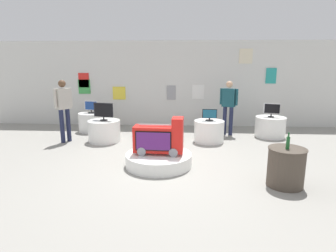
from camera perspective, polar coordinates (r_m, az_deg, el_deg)
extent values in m
plane|color=gray|center=(5.95, -0.77, -8.63)|extent=(30.00, 30.00, 0.00)
cube|color=silver|center=(9.88, 0.92, 8.55)|extent=(12.91, 0.10, 2.94)
cube|color=green|center=(10.42, -16.74, 7.71)|extent=(0.42, 0.02, 0.50)
cube|color=white|center=(9.84, 6.19, 6.98)|extent=(0.42, 0.02, 0.49)
cube|color=gray|center=(9.84, 0.67, 6.84)|extent=(0.31, 0.02, 0.50)
cube|color=teal|center=(10.23, 20.33, 9.60)|extent=(0.35, 0.02, 0.52)
cube|color=yellow|center=(10.09, -9.96, 6.64)|extent=(0.45, 0.02, 0.45)
cube|color=red|center=(10.41, -16.85, 8.94)|extent=(0.37, 0.02, 0.50)
cube|color=beige|center=(10.01, 15.63, 13.60)|extent=(0.44, 0.02, 0.49)
cylinder|color=white|center=(6.06, -1.92, -6.87)|extent=(1.43, 1.43, 0.27)
cylinder|color=gray|center=(6.05, -5.07, -4.70)|extent=(0.21, 0.44, 0.19)
cylinder|color=gray|center=(5.95, 1.25, -4.92)|extent=(0.21, 0.44, 0.19)
cube|color=red|center=(5.92, -1.95, -2.64)|extent=(1.06, 0.43, 0.55)
cube|color=red|center=(5.80, 2.00, 0.77)|extent=(0.25, 0.39, 0.19)
cube|color=black|center=(5.75, -3.05, -3.12)|extent=(0.75, 0.05, 0.41)
cube|color=#561E6B|center=(5.75, -3.05, -3.12)|extent=(0.71, 0.06, 0.37)
cube|color=#B2B2B7|center=(5.85, -1.97, 0.23)|extent=(0.83, 0.08, 0.02)
cylinder|color=white|center=(8.96, 20.17, -0.17)|extent=(0.89, 0.89, 0.60)
cylinder|color=black|center=(8.90, 20.31, 1.79)|extent=(0.18, 0.18, 0.02)
cylinder|color=black|center=(8.89, 20.34, 2.13)|extent=(0.04, 0.04, 0.09)
cube|color=silver|center=(8.86, 20.43, 3.36)|extent=(0.45, 0.19, 0.30)
cube|color=black|center=(8.85, 20.52, 3.34)|extent=(0.41, 0.15, 0.27)
cylinder|color=white|center=(8.11, -12.88, -0.98)|extent=(0.90, 0.90, 0.60)
cylinder|color=black|center=(8.04, -12.99, 1.19)|extent=(0.22, 0.22, 0.02)
cylinder|color=black|center=(8.04, -13.01, 1.54)|extent=(0.04, 0.04, 0.08)
cube|color=black|center=(8.00, -13.09, 3.21)|extent=(0.58, 0.20, 0.40)
cube|color=black|center=(7.97, -13.09, 3.19)|extent=(0.53, 0.17, 0.36)
cylinder|color=white|center=(7.95, 8.39, -1.06)|extent=(0.84, 0.84, 0.60)
cylinder|color=black|center=(7.88, 8.46, 1.15)|extent=(0.22, 0.22, 0.02)
cylinder|color=black|center=(7.88, 8.47, 1.41)|extent=(0.04, 0.04, 0.05)
cube|color=black|center=(7.85, 8.50, 2.52)|extent=(0.41, 0.05, 0.25)
cube|color=navy|center=(7.83, 8.52, 2.49)|extent=(0.37, 0.03, 0.23)
cylinder|color=white|center=(9.46, -15.27, 0.80)|extent=(0.85, 0.85, 0.60)
cylinder|color=black|center=(9.41, -15.38, 2.66)|extent=(0.23, 0.23, 0.02)
cylinder|color=black|center=(9.40, -15.40, 2.95)|extent=(0.04, 0.04, 0.08)
cube|color=silver|center=(9.37, -15.46, 4.06)|extent=(0.43, 0.10, 0.29)
cube|color=navy|center=(9.35, -15.49, 4.05)|extent=(0.40, 0.07, 0.26)
cylinder|color=#4C4238|center=(5.44, 22.97, -7.76)|extent=(0.63, 0.63, 0.70)
cylinder|color=#4C4238|center=(5.34, 23.28, -4.30)|extent=(0.66, 0.66, 0.02)
cylinder|color=#195926|center=(5.26, 23.32, -3.20)|extent=(0.06, 0.06, 0.22)
cylinder|color=#195926|center=(5.23, 23.46, -1.65)|extent=(0.03, 0.03, 0.08)
cylinder|color=#1E233F|center=(8.26, -20.84, -0.03)|extent=(0.12, 0.12, 0.94)
cylinder|color=#1E233F|center=(8.37, -19.70, 0.21)|extent=(0.12, 0.12, 0.94)
cube|color=#B2ADA3|center=(8.20, -20.66, 5.24)|extent=(0.37, 0.43, 0.56)
sphere|color=brown|center=(8.16, -20.88, 8.10)|extent=(0.20, 0.20, 0.20)
cylinder|color=#B2ADA3|center=(8.07, -22.10, 5.22)|extent=(0.08, 0.08, 0.51)
cylinder|color=#B2ADA3|center=(8.33, -19.30, 5.63)|extent=(0.08, 0.08, 0.51)
cylinder|color=#1E233F|center=(8.84, 11.49, 1.12)|extent=(0.12, 0.12, 0.88)
cylinder|color=#1E233F|center=(8.79, 12.74, 0.99)|extent=(0.12, 0.12, 0.88)
cube|color=#194751|center=(8.71, 12.33, 5.68)|extent=(0.43, 0.34, 0.55)
sphere|color=tan|center=(8.67, 12.45, 8.33)|extent=(0.20, 0.20, 0.20)
cylinder|color=#194751|center=(8.77, 10.82, 5.98)|extent=(0.08, 0.08, 0.49)
cylinder|color=#194751|center=(8.64, 13.87, 5.74)|extent=(0.08, 0.08, 0.49)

